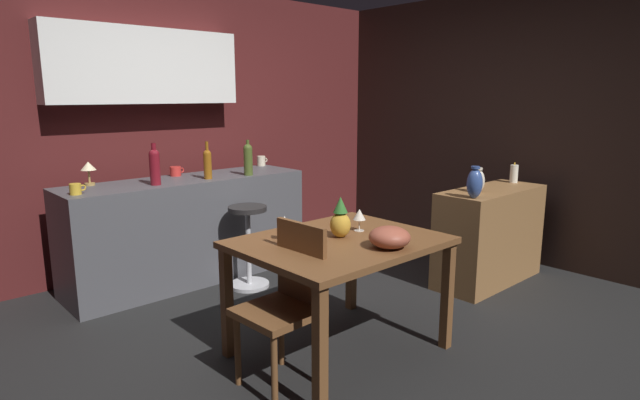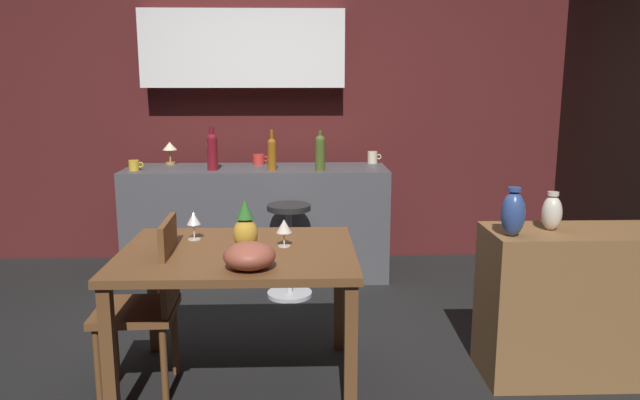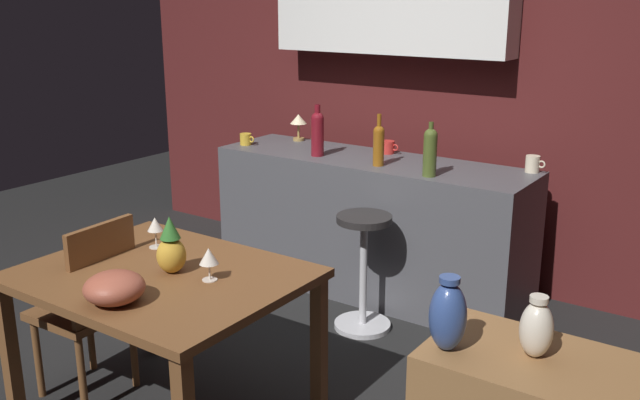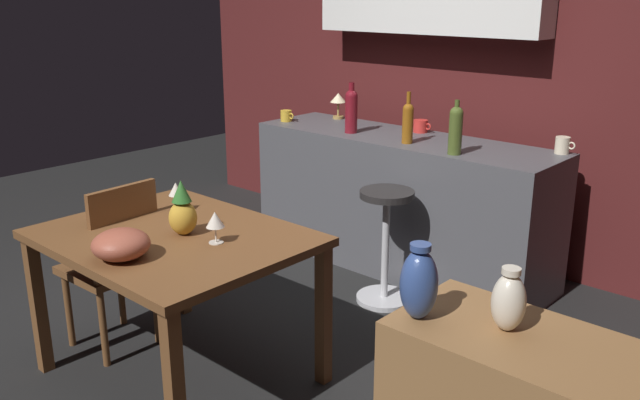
{
  "view_description": "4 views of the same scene",
  "coord_description": "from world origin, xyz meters",
  "px_view_note": "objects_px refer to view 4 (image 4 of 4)",
  "views": [
    {
      "loc": [
        -2.3,
        -2.51,
        1.61
      ],
      "look_at": [
        0.29,
        0.33,
        0.83
      ],
      "focal_mm": 29.19,
      "sensor_mm": 36.0,
      "label": 1
    },
    {
      "loc": [
        0.18,
        -3.34,
        1.6
      ],
      "look_at": [
        0.3,
        0.39,
        0.85
      ],
      "focal_mm": 34.05,
      "sensor_mm": 36.0,
      "label": 2
    },
    {
      "loc": [
        2.08,
        -2.31,
        1.91
      ],
      "look_at": [
        0.2,
        0.4,
        0.95
      ],
      "focal_mm": 39.83,
      "sensor_mm": 36.0,
      "label": 3
    },
    {
      "loc": [
        2.3,
        -2.03,
        1.81
      ],
      "look_at": [
        0.18,
        0.32,
        0.82
      ],
      "focal_mm": 37.71,
      "sensor_mm": 36.0,
      "label": 4
    }
  ],
  "objects_px": {
    "cup_mustard": "(286,116)",
    "counter_lamp": "(338,100)",
    "vase_ceramic_ivory": "(509,301)",
    "fruit_bowl": "(121,244)",
    "cup_cream": "(563,145)",
    "wine_bottle_amber": "(408,121)",
    "bar_stool": "(385,243)",
    "vase_ceramic_blue": "(419,283)",
    "wine_glass_right": "(215,220)",
    "wine_bottle_ruby": "(351,109)",
    "dining_table": "(175,251)",
    "chair_near_window": "(115,261)",
    "wine_bottle_olive": "(456,128)",
    "pineapple_centerpiece": "(183,212)",
    "cup_red": "(421,126)",
    "wine_glass_left": "(176,190)"
  },
  "relations": [
    {
      "from": "wine_glass_left",
      "to": "chair_near_window",
      "type": "bearing_deg",
      "value": -127.14
    },
    {
      "from": "wine_bottle_olive",
      "to": "wine_bottle_amber",
      "type": "distance_m",
      "value": 0.38
    },
    {
      "from": "wine_glass_right",
      "to": "vase_ceramic_ivory",
      "type": "xyz_separation_m",
      "value": [
        1.4,
        -0.01,
        0.07
      ]
    },
    {
      "from": "wine_bottle_ruby",
      "to": "chair_near_window",
      "type": "bearing_deg",
      "value": -92.86
    },
    {
      "from": "dining_table",
      "to": "wine_bottle_amber",
      "type": "distance_m",
      "value": 1.75
    },
    {
      "from": "wine_glass_right",
      "to": "cup_mustard",
      "type": "height_order",
      "value": "cup_mustard"
    },
    {
      "from": "dining_table",
      "to": "vase_ceramic_ivory",
      "type": "xyz_separation_m",
      "value": [
        1.64,
        0.04,
        0.26
      ]
    },
    {
      "from": "pineapple_centerpiece",
      "to": "wine_bottle_olive",
      "type": "distance_m",
      "value": 1.69
    },
    {
      "from": "chair_near_window",
      "to": "wine_bottle_ruby",
      "type": "height_order",
      "value": "wine_bottle_ruby"
    },
    {
      "from": "cup_cream",
      "to": "vase_ceramic_ivory",
      "type": "bearing_deg",
      "value": -71.01
    },
    {
      "from": "bar_stool",
      "to": "counter_lamp",
      "type": "height_order",
      "value": "counter_lamp"
    },
    {
      "from": "bar_stool",
      "to": "vase_ceramic_blue",
      "type": "relative_size",
      "value": 2.8
    },
    {
      "from": "wine_bottle_amber",
      "to": "wine_glass_left",
      "type": "bearing_deg",
      "value": -103.46
    },
    {
      "from": "wine_bottle_olive",
      "to": "wine_bottle_ruby",
      "type": "distance_m",
      "value": 0.84
    },
    {
      "from": "counter_lamp",
      "to": "vase_ceramic_blue",
      "type": "height_order",
      "value": "counter_lamp"
    },
    {
      "from": "vase_ceramic_ivory",
      "to": "fruit_bowl",
      "type": "bearing_deg",
      "value": -166.65
    },
    {
      "from": "chair_near_window",
      "to": "wine_bottle_amber",
      "type": "bearing_deg",
      "value": 72.47
    },
    {
      "from": "cup_cream",
      "to": "vase_ceramic_blue",
      "type": "height_order",
      "value": "vase_ceramic_blue"
    },
    {
      "from": "fruit_bowl",
      "to": "counter_lamp",
      "type": "relative_size",
      "value": 1.28
    },
    {
      "from": "wine_bottle_amber",
      "to": "vase_ceramic_blue",
      "type": "relative_size",
      "value": 1.28
    },
    {
      "from": "dining_table",
      "to": "vase_ceramic_blue",
      "type": "height_order",
      "value": "vase_ceramic_blue"
    },
    {
      "from": "wine_bottle_olive",
      "to": "wine_bottle_ruby",
      "type": "xyz_separation_m",
      "value": [
        -0.84,
        0.08,
        0.01
      ]
    },
    {
      "from": "counter_lamp",
      "to": "vase_ceramic_ivory",
      "type": "bearing_deg",
      "value": -39.97
    },
    {
      "from": "cup_mustard",
      "to": "vase_ceramic_ivory",
      "type": "xyz_separation_m",
      "value": [
        2.61,
        -1.68,
        -0.02
      ]
    },
    {
      "from": "fruit_bowl",
      "to": "cup_red",
      "type": "distance_m",
      "value": 2.38
    },
    {
      "from": "wine_bottle_amber",
      "to": "wine_bottle_olive",
      "type": "bearing_deg",
      "value": -9.1
    },
    {
      "from": "dining_table",
      "to": "cup_cream",
      "type": "xyz_separation_m",
      "value": [
        0.94,
        2.08,
        0.3
      ]
    },
    {
      "from": "wine_bottle_olive",
      "to": "cup_cream",
      "type": "xyz_separation_m",
      "value": [
        0.46,
        0.44,
        -0.1
      ]
    },
    {
      "from": "chair_near_window",
      "to": "wine_bottle_amber",
      "type": "relative_size",
      "value": 2.84
    },
    {
      "from": "dining_table",
      "to": "counter_lamp",
      "type": "bearing_deg",
      "value": 110.36
    },
    {
      "from": "cup_cream",
      "to": "wine_bottle_amber",
      "type": "bearing_deg",
      "value": -155.78
    },
    {
      "from": "chair_near_window",
      "to": "vase_ceramic_blue",
      "type": "distance_m",
      "value": 1.9
    },
    {
      "from": "chair_near_window",
      "to": "wine_bottle_ruby",
      "type": "bearing_deg",
      "value": 87.14
    },
    {
      "from": "cup_mustard",
      "to": "counter_lamp",
      "type": "distance_m",
      "value": 0.41
    },
    {
      "from": "wine_glass_right",
      "to": "wine_bottle_ruby",
      "type": "relative_size",
      "value": 0.43
    },
    {
      "from": "cup_red",
      "to": "cup_mustard",
      "type": "relative_size",
      "value": 1.13
    },
    {
      "from": "bar_stool",
      "to": "pineapple_centerpiece",
      "type": "bearing_deg",
      "value": -98.66
    },
    {
      "from": "wine_bottle_olive",
      "to": "cup_red",
      "type": "xyz_separation_m",
      "value": [
        -0.5,
        0.4,
        -0.11
      ]
    },
    {
      "from": "wine_bottle_olive",
      "to": "vase_ceramic_blue",
      "type": "height_order",
      "value": "wine_bottle_olive"
    },
    {
      "from": "cup_cream",
      "to": "pineapple_centerpiece",
      "type": "bearing_deg",
      "value": -113.61
    },
    {
      "from": "vase_ceramic_blue",
      "to": "chair_near_window",
      "type": "bearing_deg",
      "value": 179.26
    },
    {
      "from": "chair_near_window",
      "to": "cup_red",
      "type": "height_order",
      "value": "cup_red"
    },
    {
      "from": "chair_near_window",
      "to": "fruit_bowl",
      "type": "height_order",
      "value": "chair_near_window"
    },
    {
      "from": "vase_ceramic_ivory",
      "to": "cup_mustard",
      "type": "bearing_deg",
      "value": 147.27
    },
    {
      "from": "pineapple_centerpiece",
      "to": "wine_bottle_amber",
      "type": "relative_size",
      "value": 0.8
    },
    {
      "from": "bar_stool",
      "to": "wine_bottle_ruby",
      "type": "distance_m",
      "value": 0.99
    },
    {
      "from": "wine_bottle_olive",
      "to": "cup_mustard",
      "type": "height_order",
      "value": "wine_bottle_olive"
    },
    {
      "from": "wine_glass_right",
      "to": "pineapple_centerpiece",
      "type": "height_order",
      "value": "pineapple_centerpiece"
    },
    {
      "from": "chair_near_window",
      "to": "bar_stool",
      "type": "bearing_deg",
      "value": 63.4
    },
    {
      "from": "dining_table",
      "to": "bar_stool",
      "type": "xyz_separation_m",
      "value": [
        0.24,
        1.33,
        -0.28
      ]
    }
  ]
}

